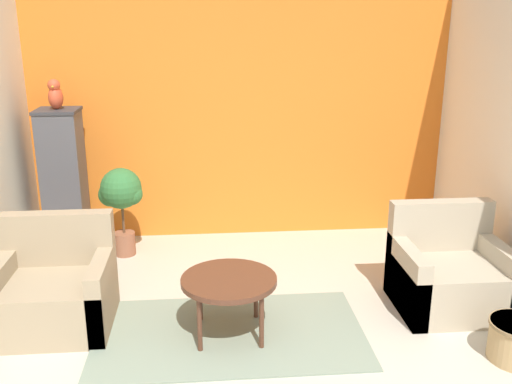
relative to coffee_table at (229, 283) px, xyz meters
name	(u,v)px	position (x,y,z in m)	size (l,w,h in m)	color
wall_back_accent	(241,106)	(0.24, 2.15, 0.98)	(4.43, 0.06, 2.79)	orange
area_rug	(230,333)	(0.00, 0.00, -0.41)	(2.01, 1.16, 0.01)	gray
coffee_table	(229,283)	(0.00, 0.00, 0.00)	(0.71, 0.71, 0.46)	#512D1E
armchair_left	(54,293)	(-1.32, 0.26, -0.15)	(0.86, 0.74, 0.83)	#9E896B
armchair_right	(449,276)	(1.80, 0.28, -0.15)	(0.86, 0.74, 0.83)	tan
birdcage	(65,184)	(-1.54, 1.75, 0.29)	(0.46, 0.46, 1.45)	#353539
parrot	(55,95)	(-1.54, 1.75, 1.17)	(0.13, 0.24, 0.29)	#D14C2D
potted_plant	(121,196)	(-0.98, 1.62, 0.20)	(0.44, 0.40, 0.89)	brown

